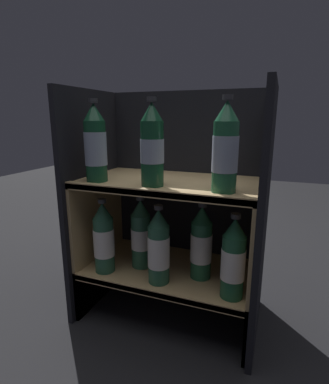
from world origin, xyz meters
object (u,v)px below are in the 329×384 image
(bottle_upper_front_0, at_px, (95,145))
(bottle_lower_back_1, at_px, (201,244))
(bottle_lower_front_2, at_px, (233,260))
(bottle_lower_back_0, at_px, (141,235))
(bottle_lower_front_0, at_px, (104,239))
(bottle_lower_front_1, at_px, (160,248))
(bottle_upper_front_1, at_px, (152,147))
(bottle_upper_front_2, at_px, (225,150))

(bottle_upper_front_0, xyz_separation_m, bottle_lower_back_1, (0.35, 0.08, -0.33))
(bottle_lower_front_2, bearing_deg, bottle_lower_back_0, 166.82)
(bottle_lower_front_0, bearing_deg, bottle_lower_front_1, 0.00)
(bottle_upper_front_0, distance_m, bottle_lower_back_0, 0.36)
(bottle_upper_front_1, distance_m, bottle_upper_front_2, 0.23)
(bottle_upper_front_0, distance_m, bottle_lower_front_1, 0.41)
(bottle_upper_front_2, distance_m, bottle_lower_front_0, 0.53)
(bottle_upper_front_0, height_order, bottle_upper_front_2, same)
(bottle_upper_front_2, relative_size, bottle_lower_front_0, 1.00)
(bottle_upper_front_0, xyz_separation_m, bottle_lower_front_2, (0.47, 0.00, -0.33))
(bottle_upper_front_1, height_order, bottle_lower_front_2, bottle_upper_front_1)
(bottle_lower_front_0, distance_m, bottle_lower_back_1, 0.35)
(bottle_upper_front_1, height_order, bottle_upper_front_2, same)
(bottle_lower_front_1, xyz_separation_m, bottle_lower_back_1, (0.12, 0.08, 0.00))
(bottle_lower_front_0, bearing_deg, bottle_lower_back_0, 37.04)
(bottle_lower_front_1, bearing_deg, bottle_upper_front_0, 180.00)
(bottle_upper_front_0, height_order, bottle_upper_front_1, same)
(bottle_upper_front_2, distance_m, bottle_lower_front_2, 0.34)
(bottle_upper_front_2, distance_m, bottle_lower_back_0, 0.46)
(bottle_lower_back_1, bearing_deg, bottle_lower_front_1, -145.83)
(bottle_upper_front_1, relative_size, bottle_upper_front_2, 1.00)
(bottle_lower_front_0, bearing_deg, bottle_upper_front_1, 0.00)
(bottle_upper_front_1, bearing_deg, bottle_upper_front_2, -0.00)
(bottle_upper_front_0, relative_size, bottle_upper_front_2, 1.00)
(bottle_upper_front_0, distance_m, bottle_lower_front_0, 0.33)
(bottle_lower_front_2, bearing_deg, bottle_upper_front_0, -180.00)
(bottle_upper_front_0, bearing_deg, bottle_upper_front_1, 0.00)
(bottle_lower_front_2, bearing_deg, bottle_upper_front_1, 180.00)
(bottle_upper_front_2, xyz_separation_m, bottle_lower_front_0, (-0.42, 0.00, -0.33))
(bottle_lower_front_0, height_order, bottle_lower_front_2, same)
(bottle_upper_front_1, relative_size, bottle_lower_front_0, 1.00)
(bottle_upper_front_1, height_order, bottle_lower_front_1, bottle_upper_front_1)
(bottle_lower_front_2, height_order, bottle_lower_back_1, same)
(bottle_upper_front_1, relative_size, bottle_lower_front_1, 1.00)
(bottle_lower_back_1, bearing_deg, bottle_upper_front_2, -45.52)
(bottle_upper_front_0, relative_size, bottle_lower_back_1, 1.00)
(bottle_lower_front_0, bearing_deg, bottle_upper_front_2, -0.00)
(bottle_lower_front_1, xyz_separation_m, bottle_lower_back_0, (-0.11, 0.08, 0.00))
(bottle_lower_front_0, xyz_separation_m, bottle_lower_back_1, (0.34, 0.08, 0.00))
(bottle_upper_front_1, bearing_deg, bottle_lower_back_1, 29.44)
(bottle_upper_front_2, height_order, bottle_lower_back_1, bottle_upper_front_2)
(bottle_lower_front_0, height_order, bottle_lower_back_1, same)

